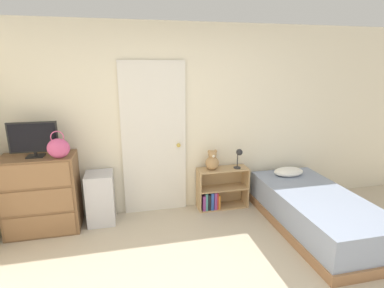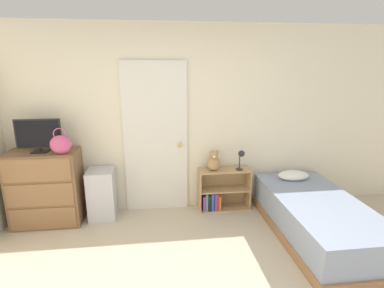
{
  "view_description": "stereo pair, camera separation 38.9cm",
  "coord_description": "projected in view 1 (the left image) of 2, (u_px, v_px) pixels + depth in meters",
  "views": [
    {
      "loc": [
        -0.67,
        -1.93,
        2.03
      ],
      "look_at": [
        0.18,
        1.77,
        1.01
      ],
      "focal_mm": 28.0,
      "sensor_mm": 36.0,
      "label": 1
    },
    {
      "loc": [
        -0.29,
        -2.0,
        2.03
      ],
      "look_at": [
        0.18,
        1.77,
        1.01
      ],
      "focal_mm": 28.0,
      "sensor_mm": 36.0,
      "label": 2
    }
  ],
  "objects": [
    {
      "name": "dresser",
      "position": [
        42.0,
        194.0,
        3.66
      ],
      "size": [
        0.85,
        0.46,
        0.97
      ],
      "color": "brown",
      "rests_on": "ground_plane"
    },
    {
      "name": "bookshelf",
      "position": [
        217.0,
        192.0,
        4.32
      ],
      "size": [
        0.73,
        0.26,
        0.59
      ],
      "color": "tan",
      "rests_on": "ground_plane"
    },
    {
      "name": "handbag",
      "position": [
        58.0,
        148.0,
        3.44
      ],
      "size": [
        0.25,
        0.11,
        0.32
      ],
      "color": "#C64C7F",
      "rests_on": "dresser"
    },
    {
      "name": "tv",
      "position": [
        33.0,
        139.0,
        3.46
      ],
      "size": [
        0.54,
        0.16,
        0.42
      ],
      "color": "black",
      "rests_on": "dresser"
    },
    {
      "name": "wall_back",
      "position": [
        175.0,
        121.0,
        4.09
      ],
      "size": [
        10.0,
        0.06,
        2.55
      ],
      "color": "beige",
      "rests_on": "ground_plane"
    },
    {
      "name": "storage_bin",
      "position": [
        101.0,
        198.0,
        3.89
      ],
      "size": [
        0.34,
        0.36,
        0.68
      ],
      "color": "silver",
      "rests_on": "ground_plane"
    },
    {
      "name": "bed",
      "position": [
        316.0,
        211.0,
        3.76
      ],
      "size": [
        0.97,
        1.94,
        0.58
      ],
      "color": "#996B47",
      "rests_on": "ground_plane"
    },
    {
      "name": "door_closed",
      "position": [
        154.0,
        140.0,
        4.04
      ],
      "size": [
        0.86,
        0.09,
        2.07
      ],
      "color": "silver",
      "rests_on": "ground_plane"
    },
    {
      "name": "desk_lamp",
      "position": [
        239.0,
        155.0,
        4.2
      ],
      "size": [
        0.11,
        0.11,
        0.28
      ],
      "color": "#262628",
      "rests_on": "bookshelf"
    },
    {
      "name": "teddy_bear",
      "position": [
        212.0,
        161.0,
        4.17
      ],
      "size": [
        0.19,
        0.19,
        0.29
      ],
      "color": "tan",
      "rests_on": "bookshelf"
    }
  ]
}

